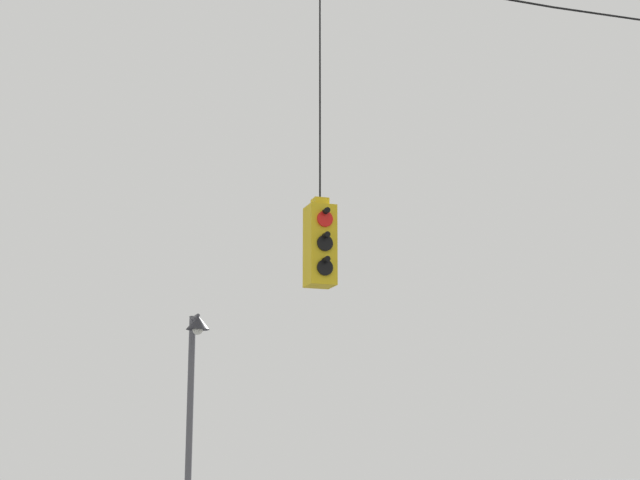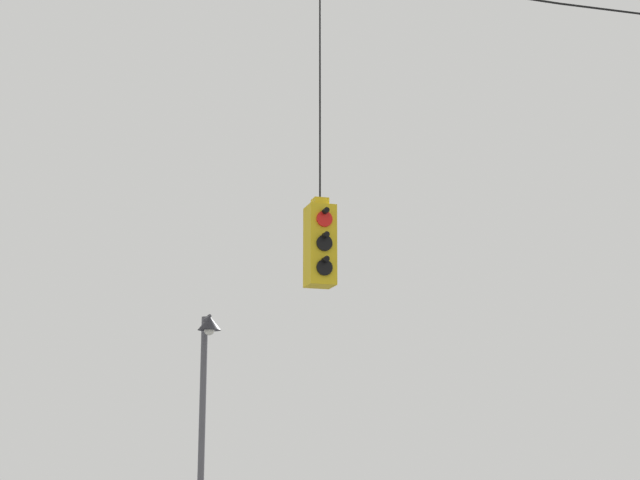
% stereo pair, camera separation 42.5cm
% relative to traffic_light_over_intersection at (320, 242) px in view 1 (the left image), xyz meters
% --- Properties ---
extents(traffic_light_over_intersection, '(0.34, 0.58, 4.33)m').
position_rel_traffic_light_over_intersection_xyz_m(traffic_light_over_intersection, '(0.00, 0.00, 0.00)').
color(traffic_light_over_intersection, yellow).
extents(street_lamp, '(0.42, 0.74, 4.84)m').
position_rel_traffic_light_over_intersection_xyz_m(street_lamp, '(-0.25, 6.21, -1.50)').
color(street_lamp, '#515156').
rests_on(street_lamp, ground_plane).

